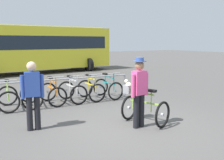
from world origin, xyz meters
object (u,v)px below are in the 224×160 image
(racked_bike_white, at_px, (72,91))
(racked_bike_yellow, at_px, (91,90))
(racked_bike_lime, at_px, (8,98))
(racked_bike_orange, at_px, (52,93))
(racked_bike_blue, at_px, (31,95))
(featured_bicycle, at_px, (141,104))
(pedestrian_with_backpack, at_px, (32,91))
(bus_distant, at_px, (37,46))
(racked_bike_teal, at_px, (108,88))
(person_with_featured_bike, at_px, (139,89))

(racked_bike_white, height_order, racked_bike_yellow, same)
(racked_bike_lime, relative_size, racked_bike_white, 1.04)
(racked_bike_lime, relative_size, racked_bike_orange, 1.08)
(racked_bike_blue, distance_m, featured_bicycle, 3.76)
(racked_bike_orange, relative_size, racked_bike_white, 0.96)
(racked_bike_blue, xyz_separation_m, racked_bike_yellow, (2.10, -0.10, -0.00))
(pedestrian_with_backpack, relative_size, bus_distant, 0.16)
(racked_bike_lime, xyz_separation_m, racked_bike_white, (2.10, -0.10, 0.00))
(racked_bike_teal, distance_m, featured_bicycle, 3.14)
(racked_bike_lime, distance_m, racked_bike_teal, 3.50)
(pedestrian_with_backpack, height_order, bus_distant, bus_distant)
(racked_bike_orange, height_order, bus_distant, bus_distant)
(featured_bicycle, bearing_deg, racked_bike_orange, 112.69)
(pedestrian_with_backpack, bearing_deg, bus_distant, 74.02)
(pedestrian_with_backpack, bearing_deg, racked_bike_blue, 77.20)
(featured_bicycle, distance_m, bus_distant, 12.32)
(racked_bike_blue, height_order, racked_bike_white, same)
(racked_bike_blue, bearing_deg, racked_bike_teal, -2.86)
(racked_bike_blue, relative_size, racked_bike_yellow, 1.09)
(racked_bike_lime, bearing_deg, pedestrian_with_backpack, -85.60)
(racked_bike_yellow, distance_m, person_with_featured_bike, 3.42)
(racked_bike_yellow, bearing_deg, person_with_featured_bike, -96.22)
(racked_bike_yellow, height_order, bus_distant, bus_distant)
(racked_bike_blue, xyz_separation_m, person_with_featured_bike, (1.73, -3.45, 0.58))
(person_with_featured_bike, bearing_deg, racked_bike_orange, 106.84)
(racked_bike_teal, xyz_separation_m, bus_distant, (-0.07, 9.20, 1.37))
(racked_bike_lime, xyz_separation_m, featured_bicycle, (2.71, -3.21, 0.12))
(racked_bike_blue, height_order, person_with_featured_bike, person_with_featured_bike)
(bus_distant, bearing_deg, racked_bike_yellow, -93.95)
(racked_bike_yellow, xyz_separation_m, bus_distant, (0.63, 9.16, 1.37))
(racked_bike_orange, relative_size, bus_distant, 0.11)
(featured_bicycle, distance_m, pedestrian_with_backpack, 2.72)
(person_with_featured_bike, bearing_deg, racked_bike_lime, 124.91)
(racked_bike_blue, xyz_separation_m, racked_bike_teal, (2.80, -0.14, 0.00))
(racked_bike_blue, distance_m, person_with_featured_bike, 3.90)
(racked_bike_teal, bearing_deg, racked_bike_orange, 177.14)
(racked_bike_yellow, height_order, pedestrian_with_backpack, pedestrian_with_backpack)
(racked_bike_orange, xyz_separation_m, pedestrian_with_backpack, (-1.22, -2.26, 0.57))
(racked_bike_blue, bearing_deg, pedestrian_with_backpack, -102.80)
(racked_bike_teal, height_order, person_with_featured_bike, person_with_featured_bike)
(racked_bike_white, distance_m, racked_bike_teal, 1.40)
(racked_bike_orange, height_order, racked_bike_white, same)
(bus_distant, bearing_deg, racked_bike_lime, -110.81)
(racked_bike_teal, bearing_deg, bus_distant, 90.42)
(racked_bike_teal, bearing_deg, featured_bicycle, -104.50)
(racked_bike_teal, height_order, featured_bicycle, featured_bicycle)
(racked_bike_white, bearing_deg, person_with_featured_bike, -84.35)
(featured_bicycle, height_order, pedestrian_with_backpack, pedestrian_with_backpack)
(racked_bike_yellow, relative_size, featured_bicycle, 0.88)
(racked_bike_teal, relative_size, featured_bicycle, 0.90)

